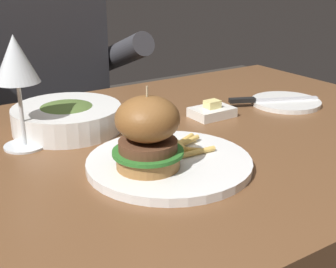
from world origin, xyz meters
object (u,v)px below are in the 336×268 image
(butter_dish, at_px, (212,111))
(soup_bowl, at_px, (67,117))
(main_plate, at_px, (168,163))
(table_knife, at_px, (265,100))
(burger_sandwich, at_px, (148,133))
(bread_plate, at_px, (286,102))
(wine_glass, at_px, (16,63))
(diner_person, at_px, (46,128))

(butter_dish, height_order, soup_bowl, soup_bowl)
(main_plate, bearing_deg, table_knife, 23.49)
(butter_dish, bearing_deg, burger_sandwich, -146.67)
(bread_plate, bearing_deg, burger_sandwich, -161.99)
(wine_glass, height_order, soup_bowl, wine_glass)
(wine_glass, distance_m, butter_dish, 0.41)
(main_plate, xyz_separation_m, diner_person, (0.06, 0.78, -0.18))
(wine_glass, bearing_deg, table_knife, -5.47)
(bread_plate, relative_size, diner_person, 0.14)
(wine_glass, relative_size, soup_bowl, 0.94)
(burger_sandwich, relative_size, bread_plate, 0.81)
(burger_sandwich, xyz_separation_m, wine_glass, (-0.12, 0.22, 0.08))
(burger_sandwich, relative_size, diner_person, 0.11)
(table_knife, xyz_separation_m, butter_dish, (-0.15, 0.00, -0.00))
(bread_plate, bearing_deg, wine_glass, 173.01)
(main_plate, height_order, soup_bowl, soup_bowl)
(butter_dish, xyz_separation_m, diner_person, (-0.17, 0.61, -0.19))
(main_plate, bearing_deg, butter_dish, 36.74)
(butter_dish, bearing_deg, bread_plate, -6.31)
(butter_dish, height_order, diner_person, diner_person)
(burger_sandwich, distance_m, butter_dish, 0.32)
(main_plate, relative_size, burger_sandwich, 2.08)
(wine_glass, bearing_deg, burger_sandwich, -61.06)
(diner_person, bearing_deg, table_knife, -62.45)
(table_knife, height_order, soup_bowl, soup_bowl)
(main_plate, height_order, bread_plate, main_plate)
(bread_plate, bearing_deg, soup_bowl, 166.87)
(wine_glass, relative_size, table_knife, 0.99)
(bread_plate, height_order, table_knife, table_knife)
(butter_dish, bearing_deg, main_plate, -143.26)
(burger_sandwich, xyz_separation_m, bread_plate, (0.46, 0.15, -0.07))
(main_plate, relative_size, butter_dish, 3.00)
(bread_plate, bearing_deg, main_plate, -161.26)
(diner_person, bearing_deg, butter_dish, -74.85)
(burger_sandwich, bearing_deg, table_knife, 22.27)
(main_plate, height_order, burger_sandwich, burger_sandwich)
(main_plate, relative_size, table_knife, 1.33)
(main_plate, distance_m, table_knife, 0.41)
(wine_glass, distance_m, soup_bowl, 0.16)
(wine_glass, distance_m, bread_plate, 0.61)
(burger_sandwich, bearing_deg, main_plate, 10.25)
(wine_glass, relative_size, diner_person, 0.17)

